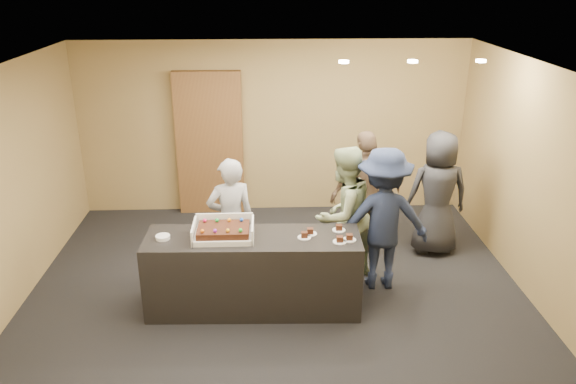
# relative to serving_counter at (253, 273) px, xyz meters

# --- Properties ---
(room) EXTENTS (6.04, 6.00, 2.70)m
(room) POSITION_rel_serving_counter_xyz_m (0.27, 0.41, 0.90)
(room) COLOR black
(room) RESTS_ON ground
(serving_counter) EXTENTS (2.42, 0.77, 0.90)m
(serving_counter) POSITION_rel_serving_counter_xyz_m (0.00, 0.00, 0.00)
(serving_counter) COLOR black
(serving_counter) RESTS_ON floor
(storage_cabinet) EXTENTS (1.03, 0.15, 2.26)m
(storage_cabinet) POSITION_rel_serving_counter_xyz_m (-0.71, 2.82, 0.68)
(storage_cabinet) COLOR brown
(storage_cabinet) RESTS_ON floor
(cake_box) EXTENTS (0.66, 0.46, 0.20)m
(cake_box) POSITION_rel_serving_counter_xyz_m (-0.32, 0.02, 0.50)
(cake_box) COLOR white
(cake_box) RESTS_ON serving_counter
(sheet_cake) EXTENTS (0.57, 0.39, 0.11)m
(sheet_cake) POSITION_rel_serving_counter_xyz_m (-0.32, 0.00, 0.55)
(sheet_cake) COLOR black
(sheet_cake) RESTS_ON cake_box
(plate_stack) EXTENTS (0.16, 0.16, 0.04)m
(plate_stack) POSITION_rel_serving_counter_xyz_m (-0.99, -0.00, 0.47)
(plate_stack) COLOR white
(plate_stack) RESTS_ON serving_counter
(slice_a) EXTENTS (0.15, 0.15, 0.07)m
(slice_a) POSITION_rel_serving_counter_xyz_m (0.57, -0.04, 0.47)
(slice_a) COLOR white
(slice_a) RESTS_ON serving_counter
(slice_b) EXTENTS (0.15, 0.15, 0.07)m
(slice_b) POSITION_rel_serving_counter_xyz_m (0.64, 0.05, 0.47)
(slice_b) COLOR white
(slice_b) RESTS_ON serving_counter
(slice_c) EXTENTS (0.15, 0.15, 0.07)m
(slice_c) POSITION_rel_serving_counter_xyz_m (0.95, -0.16, 0.47)
(slice_c) COLOR white
(slice_c) RESTS_ON serving_counter
(slice_d) EXTENTS (0.15, 0.15, 0.07)m
(slice_d) POSITION_rel_serving_counter_xyz_m (0.98, 0.13, 0.47)
(slice_d) COLOR white
(slice_d) RESTS_ON serving_counter
(slice_e) EXTENTS (0.15, 0.15, 0.07)m
(slice_e) POSITION_rel_serving_counter_xyz_m (1.06, -0.11, 0.47)
(slice_e) COLOR white
(slice_e) RESTS_ON serving_counter
(person_server_grey) EXTENTS (0.66, 0.52, 1.60)m
(person_server_grey) POSITION_rel_serving_counter_xyz_m (-0.28, 0.68, 0.35)
(person_server_grey) COLOR #A2A3A8
(person_server_grey) RESTS_ON floor
(person_sage_man) EXTENTS (1.07, 1.04, 1.73)m
(person_sage_man) POSITION_rel_serving_counter_xyz_m (1.09, 0.64, 0.41)
(person_sage_man) COLOR #98AA7C
(person_sage_man) RESTS_ON floor
(person_navy_man) EXTENTS (1.14, 0.66, 1.77)m
(person_navy_man) POSITION_rel_serving_counter_xyz_m (1.54, 0.45, 0.43)
(person_navy_man) COLOR #1C2540
(person_navy_man) RESTS_ON floor
(person_brown_extra) EXTENTS (1.09, 0.70, 1.73)m
(person_brown_extra) POSITION_rel_serving_counter_xyz_m (1.49, 1.32, 0.42)
(person_brown_extra) COLOR brown
(person_brown_extra) RESTS_ON floor
(person_dark_suit) EXTENTS (0.85, 0.56, 1.71)m
(person_dark_suit) POSITION_rel_serving_counter_xyz_m (2.46, 1.32, 0.41)
(person_dark_suit) COLOR #28292D
(person_dark_suit) RESTS_ON floor
(ceiling_spotlights) EXTENTS (1.72, 0.12, 0.03)m
(ceiling_spotlights) POSITION_rel_serving_counter_xyz_m (1.87, 0.91, 2.22)
(ceiling_spotlights) COLOR #FFEAC6
(ceiling_spotlights) RESTS_ON ceiling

